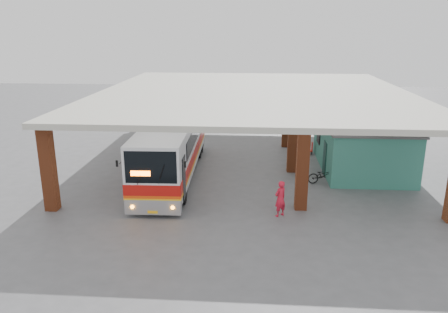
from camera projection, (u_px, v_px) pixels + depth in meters
name	position (u px, v px, depth m)	size (l,w,h in m)	color
ground	(243.00, 186.00, 25.27)	(90.00, 90.00, 0.00)	#515154
brick_columns	(267.00, 130.00, 29.33)	(20.10, 21.60, 4.35)	brown
canopy_roof	(254.00, 93.00, 30.16)	(21.00, 23.00, 0.30)	beige
shop_building	(361.00, 145.00, 28.13)	(5.20, 8.20, 3.11)	#317B6C
coach_bus	(173.00, 146.00, 26.61)	(3.10, 13.14, 3.80)	silver
motorcycle	(323.00, 175.00, 25.65)	(0.65, 1.87, 0.98)	black
pedestrian	(280.00, 199.00, 21.09)	(0.66, 0.43, 1.80)	red
red_chair	(311.00, 149.00, 31.54)	(0.47, 0.47, 0.88)	red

